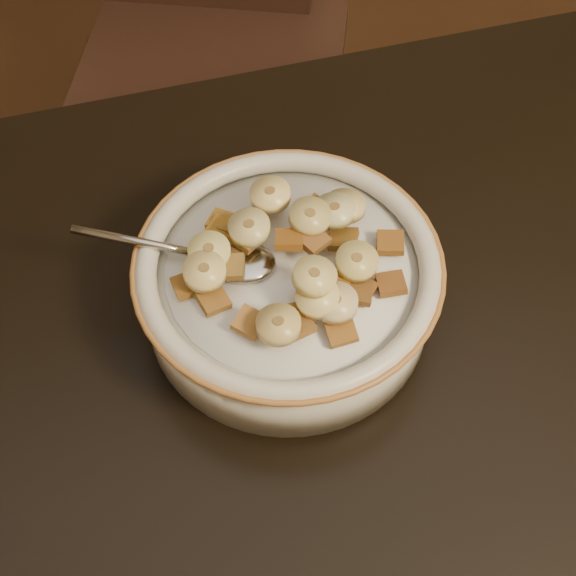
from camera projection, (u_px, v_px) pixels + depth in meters
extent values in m
cube|color=black|center=(468.00, 482.00, 0.58)|extent=(1.43, 0.95, 0.04)
cube|color=black|center=(208.00, 58.00, 1.24)|extent=(0.53, 0.53, 0.94)
cylinder|color=silver|center=(288.00, 291.00, 0.62)|extent=(0.22, 0.22, 0.05)
cylinder|color=silver|center=(288.00, 270.00, 0.60)|extent=(0.18, 0.18, 0.00)
ellipsoid|color=#9E9E9E|center=(241.00, 262.00, 0.59)|extent=(0.06, 0.06, 0.01)
cube|color=brown|center=(213.00, 300.00, 0.57)|extent=(0.03, 0.03, 0.01)
cube|color=brown|center=(391.00, 284.00, 0.58)|extent=(0.02, 0.02, 0.01)
cube|color=olive|center=(222.00, 222.00, 0.61)|extent=(0.03, 0.03, 0.01)
cube|color=brown|center=(229.00, 258.00, 0.59)|extent=(0.03, 0.03, 0.01)
cube|color=brown|center=(316.00, 211.00, 0.61)|extent=(0.03, 0.03, 0.01)
cube|color=olive|center=(298.00, 325.00, 0.55)|extent=(0.02, 0.02, 0.01)
cube|color=brown|center=(336.00, 285.00, 0.57)|extent=(0.02, 0.02, 0.01)
cube|color=brown|center=(313.00, 240.00, 0.58)|extent=(0.03, 0.03, 0.01)
cube|color=#9C6C1B|center=(294.00, 317.00, 0.56)|extent=(0.02, 0.02, 0.01)
cube|color=brown|center=(246.00, 238.00, 0.59)|extent=(0.03, 0.03, 0.01)
cube|color=#9C5E1E|center=(341.00, 331.00, 0.55)|extent=(0.02, 0.02, 0.01)
cube|color=#9C5C2B|center=(305.00, 236.00, 0.59)|extent=(0.02, 0.02, 0.01)
cube|color=brown|center=(273.00, 197.00, 0.63)|extent=(0.03, 0.03, 0.01)
cube|color=brown|center=(358.00, 291.00, 0.57)|extent=(0.03, 0.03, 0.01)
cube|color=olive|center=(187.00, 285.00, 0.58)|extent=(0.02, 0.02, 0.01)
cube|color=#8D5818|center=(221.00, 231.00, 0.61)|extent=(0.03, 0.03, 0.01)
cube|color=brown|center=(230.00, 267.00, 0.58)|extent=(0.03, 0.02, 0.01)
cube|color=olive|center=(250.00, 322.00, 0.56)|extent=(0.03, 0.03, 0.01)
cube|color=brown|center=(313.00, 229.00, 0.60)|extent=(0.03, 0.03, 0.01)
cube|color=#8F561C|center=(289.00, 240.00, 0.58)|extent=(0.02, 0.03, 0.01)
cube|color=brown|center=(361.00, 289.00, 0.58)|extent=(0.03, 0.03, 0.01)
cube|color=brown|center=(343.00, 239.00, 0.60)|extent=(0.03, 0.03, 0.01)
cube|color=brown|center=(390.00, 243.00, 0.60)|extent=(0.03, 0.02, 0.01)
cube|color=brown|center=(325.00, 216.00, 0.61)|extent=(0.03, 0.03, 0.01)
cylinder|color=#F8E591|center=(317.00, 297.00, 0.55)|extent=(0.03, 0.03, 0.02)
cylinder|color=#FFEE84|center=(209.00, 252.00, 0.58)|extent=(0.03, 0.04, 0.01)
cylinder|color=beige|center=(334.00, 211.00, 0.59)|extent=(0.04, 0.04, 0.01)
cylinder|color=#E4CD80|center=(357.00, 261.00, 0.57)|extent=(0.04, 0.04, 0.01)
cylinder|color=beige|center=(205.00, 272.00, 0.57)|extent=(0.04, 0.04, 0.01)
cylinder|color=#D4C578|center=(314.00, 277.00, 0.55)|extent=(0.04, 0.04, 0.02)
cylinder|color=#E3C881|center=(249.00, 228.00, 0.59)|extent=(0.04, 0.04, 0.01)
cylinder|color=tan|center=(310.00, 217.00, 0.59)|extent=(0.03, 0.03, 0.01)
cylinder|color=#FFDD8F|center=(270.00, 195.00, 0.60)|extent=(0.04, 0.04, 0.01)
cylinder|color=#CEBA84|center=(336.00, 303.00, 0.55)|extent=(0.04, 0.04, 0.01)
cylinder|color=tan|center=(279.00, 325.00, 0.54)|extent=(0.04, 0.04, 0.01)
cylinder|color=#D3BC79|center=(345.00, 206.00, 0.60)|extent=(0.04, 0.04, 0.01)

